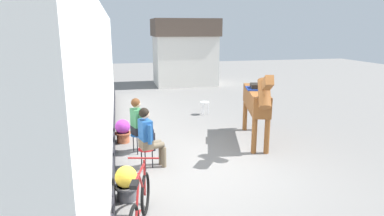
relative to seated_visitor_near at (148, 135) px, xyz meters
name	(u,v)px	position (x,y,z in m)	size (l,w,h in m)	color
ground_plane	(192,127)	(1.62, 2.91, -0.78)	(40.00, 40.00, 0.00)	slate
pub_facade_wall	(104,90)	(-0.93, 1.41, 0.76)	(0.34, 14.00, 3.40)	white
distant_cottage	(185,51)	(3.02, 10.96, 1.02)	(3.40, 2.60, 3.50)	silver
seated_visitor_near	(148,135)	(0.00, 0.00, 0.00)	(0.61, 0.48, 1.39)	red
seated_visitor_far	(140,122)	(-0.12, 1.05, 0.00)	(0.61, 0.49, 1.39)	#194C99
saddled_horse_center	(257,100)	(2.98, 1.14, 0.38)	(1.05, 2.93, 2.06)	brown
flower_planter_near	(126,182)	(-0.53, -1.29, -0.44)	(0.43, 0.43, 0.64)	#4C4C51
flower_planter_far	(123,130)	(-0.53, 1.89, -0.44)	(0.43, 0.43, 0.64)	#A85638
leaning_bicycle	(140,208)	(-0.36, -2.33, -0.38)	(0.59, 1.72, 1.02)	black
spare_stool_white	(205,104)	(2.40, 4.30, -0.38)	(0.32, 0.32, 0.46)	white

